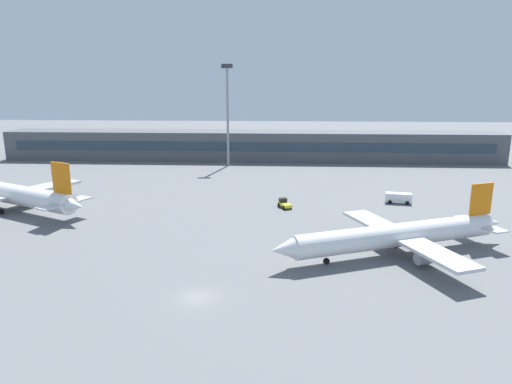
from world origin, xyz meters
TOP-DOWN VIEW (x-y plane):
  - ground_plane at (0.00, 40.00)m, footprint 400.00×400.00m
  - terminal_building at (0.00, 96.31)m, footprint 154.70×12.13m
  - airplane_near at (26.12, 14.94)m, footprint 36.74×26.38m
  - airplane_mid at (-44.03, 35.46)m, footprint 40.33×29.15m
  - baggage_tug_yellow at (10.32, 39.64)m, footprint 2.92×3.90m
  - service_van_white at (33.84, 44.30)m, footprint 5.47×3.00m
  - floodlight_tower_west at (-6.02, 85.05)m, footprint 3.20×0.80m

SIDE VIEW (x-z plane):
  - ground_plane at x=0.00m, z-range 0.00..0.00m
  - baggage_tug_yellow at x=10.32m, z-range -0.08..1.67m
  - service_van_white at x=33.84m, z-range 0.07..2.15m
  - airplane_near at x=26.12m, z-range -1.86..7.67m
  - airplane_mid at x=-44.03m, z-range -2.09..8.64m
  - terminal_building at x=0.00m, z-range 0.00..9.00m
  - floodlight_tower_west at x=-6.02m, z-range 2.07..31.27m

